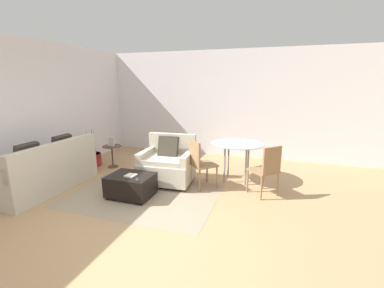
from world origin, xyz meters
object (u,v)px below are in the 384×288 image
object	(u,v)px
ottoman	(131,185)
potted_plant	(92,157)
picture_frame	(111,141)
dining_chair_near_right	(267,168)
dining_chair_near_left	(200,161)
book_stack	(131,176)
couch	(44,173)
armchair	(168,164)
side_table	(112,152)
tv_remote_primary	(137,180)
dining_table	(237,148)

from	to	relation	value
ottoman	potted_plant	size ratio (longest dim) A/B	0.79
picture_frame	dining_chair_near_right	bearing A→B (deg)	-8.71
dining_chair_near_left	book_stack	bearing A→B (deg)	-140.96
couch	potted_plant	bearing A→B (deg)	94.92
armchair	side_table	world-z (taller)	armchair
couch	picture_frame	world-z (taller)	couch
picture_frame	potted_plant	bearing A→B (deg)	-173.84
armchair	tv_remote_primary	world-z (taller)	armchair
ottoman	couch	bearing A→B (deg)	-172.84
side_table	picture_frame	size ratio (longest dim) A/B	2.41
ottoman	book_stack	xyz separation A→B (m)	(0.03, -0.04, 0.19)
tv_remote_primary	side_table	size ratio (longest dim) A/B	0.28
potted_plant	side_table	world-z (taller)	potted_plant
book_stack	couch	bearing A→B (deg)	-174.31
side_table	dining_table	bearing A→B (deg)	1.33
couch	tv_remote_primary	xyz separation A→B (m)	(1.90, 0.05, 0.07)
dining_table	picture_frame	bearing A→B (deg)	-178.67
tv_remote_primary	dining_chair_near_right	bearing A→B (deg)	24.65
tv_remote_primary	dining_table	distance (m)	2.06
tv_remote_primary	armchair	bearing A→B (deg)	83.81
picture_frame	dining_chair_near_right	xyz separation A→B (m)	(3.47, -0.53, -0.10)
potted_plant	side_table	bearing A→B (deg)	6.17
armchair	tv_remote_primary	size ratio (longest dim) A/B	7.37
tv_remote_primary	potted_plant	bearing A→B (deg)	145.68
armchair	potted_plant	bearing A→B (deg)	169.40
side_table	picture_frame	bearing A→B (deg)	-90.00
armchair	side_table	size ratio (longest dim) A/B	2.04
ottoman	book_stack	distance (m)	0.19
tv_remote_primary	potted_plant	xyz separation A→B (m)	(-2.02, 1.38, -0.18)
ottoman	dining_chair_near_right	bearing A→B (deg)	18.76
couch	dining_table	world-z (taller)	couch
ottoman	dining_table	world-z (taller)	dining_table
couch	potted_plant	distance (m)	1.44
armchair	ottoman	xyz separation A→B (m)	(-0.33, -0.82, -0.15)
couch	tv_remote_primary	bearing A→B (deg)	1.52
potted_plant	dining_chair_near_left	world-z (taller)	potted_plant
couch	potted_plant	xyz separation A→B (m)	(-0.12, 1.43, -0.11)
dining_table	dining_chair_near_right	world-z (taller)	dining_chair_near_right
picture_frame	dining_chair_near_right	world-z (taller)	dining_chair_near_right
dining_chair_near_left	side_table	bearing A→B (deg)	166.84
book_stack	tv_remote_primary	size ratio (longest dim) A/B	1.34
book_stack	tv_remote_primary	xyz separation A→B (m)	(0.19, -0.12, -0.01)
armchair	dining_table	world-z (taller)	armchair
picture_frame	dining_chair_near_left	world-z (taller)	dining_chair_near_left
dining_chair_near_left	couch	bearing A→B (deg)	-160.34
book_stack	dining_table	world-z (taller)	dining_table
potted_plant	side_table	size ratio (longest dim) A/B	1.84
picture_frame	dining_table	bearing A→B (deg)	1.33
picture_frame	armchair	bearing A→B (deg)	-15.93
ottoman	dining_table	distance (m)	2.14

